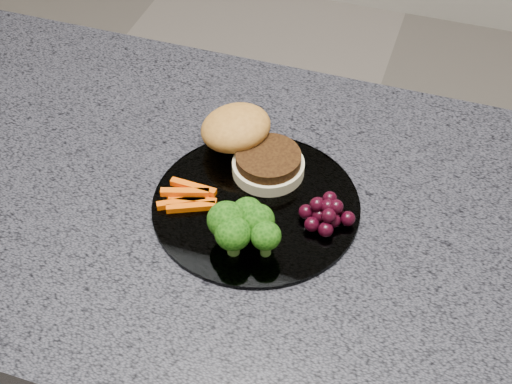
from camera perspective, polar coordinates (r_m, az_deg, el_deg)
countertop at (r=0.91m, az=-1.92°, el=-1.70°), size 1.20×0.60×0.04m
plate at (r=0.89m, az=0.00°, el=-1.03°), size 0.26×0.26×0.01m
burger at (r=0.94m, az=-0.72°, el=3.96°), size 0.18×0.15×0.05m
carrot_sticks at (r=0.89m, az=-5.39°, el=-0.41°), size 0.07×0.05×0.02m
broccoli at (r=0.82m, az=-1.07°, el=-2.61°), size 0.09×0.08×0.06m
grape_bunch at (r=0.86m, az=5.61°, el=-1.67°), size 0.07×0.06×0.03m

